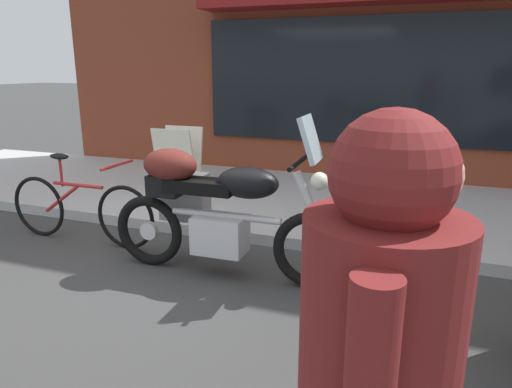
{
  "coord_description": "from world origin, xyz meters",
  "views": [
    {
      "loc": [
        2.1,
        -3.02,
        1.75
      ],
      "look_at": [
        0.77,
        0.58,
        0.7
      ],
      "focal_mm": 32.69,
      "sensor_mm": 36.0,
      "label": 1
    }
  ],
  "objects_px": {
    "parked_bicycle": "(80,208)",
    "pedestrian_walking": "(378,365)",
    "touring_motorcycle": "(213,206)",
    "sandwich_board_sign": "(179,160)"
  },
  "relations": [
    {
      "from": "touring_motorcycle",
      "to": "sandwich_board_sign",
      "type": "xyz_separation_m",
      "value": [
        -1.39,
        1.88,
        -0.05
      ]
    },
    {
      "from": "touring_motorcycle",
      "to": "parked_bicycle",
      "type": "bearing_deg",
      "value": 172.76
    },
    {
      "from": "touring_motorcycle",
      "to": "sandwich_board_sign",
      "type": "relative_size",
      "value": 2.46
    },
    {
      "from": "parked_bicycle",
      "to": "pedestrian_walking",
      "type": "distance_m",
      "value": 4.18
    },
    {
      "from": "touring_motorcycle",
      "to": "pedestrian_walking",
      "type": "distance_m",
      "value": 2.93
    },
    {
      "from": "touring_motorcycle",
      "to": "parked_bicycle",
      "type": "xyz_separation_m",
      "value": [
        -1.59,
        0.2,
        -0.25
      ]
    },
    {
      "from": "parked_bicycle",
      "to": "touring_motorcycle",
      "type": "bearing_deg",
      "value": -7.24
    },
    {
      "from": "touring_motorcycle",
      "to": "sandwich_board_sign",
      "type": "bearing_deg",
      "value": 126.43
    },
    {
      "from": "sandwich_board_sign",
      "to": "touring_motorcycle",
      "type": "bearing_deg",
      "value": -53.57
    },
    {
      "from": "touring_motorcycle",
      "to": "pedestrian_walking",
      "type": "relative_size",
      "value": 1.28
    }
  ]
}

